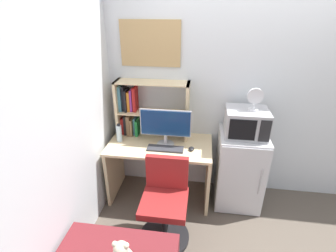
{
  "coord_description": "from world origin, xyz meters",
  "views": [
    {
      "loc": [
        -0.5,
        -2.82,
        2.2
      ],
      "look_at": [
        -0.85,
        -0.35,
        1.0
      ],
      "focal_mm": 27.0,
      "sensor_mm": 36.0,
      "label": 1
    }
  ],
  "objects_px": {
    "monitor": "(166,125)",
    "computer_mouse": "(191,149)",
    "keyboard": "(165,149)",
    "desk_fan": "(255,98)",
    "water_bottle": "(119,133)",
    "hutch_bookshelf": "(141,109)",
    "microwave": "(246,123)",
    "desk_chair": "(165,206)",
    "mini_fridge": "(239,169)",
    "wall_corkboard": "(150,44)"
  },
  "relations": [
    {
      "from": "monitor",
      "to": "computer_mouse",
      "type": "distance_m",
      "value": 0.39
    },
    {
      "from": "keyboard",
      "to": "desk_fan",
      "type": "xyz_separation_m",
      "value": [
        0.9,
        0.16,
        0.58
      ]
    },
    {
      "from": "monitor",
      "to": "water_bottle",
      "type": "distance_m",
      "value": 0.57
    },
    {
      "from": "monitor",
      "to": "keyboard",
      "type": "bearing_deg",
      "value": -82.95
    },
    {
      "from": "monitor",
      "to": "computer_mouse",
      "type": "height_order",
      "value": "monitor"
    },
    {
      "from": "hutch_bookshelf",
      "to": "monitor",
      "type": "height_order",
      "value": "hutch_bookshelf"
    },
    {
      "from": "water_bottle",
      "to": "desk_fan",
      "type": "relative_size",
      "value": 0.93
    },
    {
      "from": "hutch_bookshelf",
      "to": "microwave",
      "type": "bearing_deg",
      "value": -7.95
    },
    {
      "from": "keyboard",
      "to": "desk_chair",
      "type": "distance_m",
      "value": 0.61
    },
    {
      "from": "water_bottle",
      "to": "mini_fridge",
      "type": "distance_m",
      "value": 1.47
    },
    {
      "from": "mini_fridge",
      "to": "desk_chair",
      "type": "height_order",
      "value": "mini_fridge"
    },
    {
      "from": "computer_mouse",
      "to": "wall_corkboard",
      "type": "bearing_deg",
      "value": 142.03
    },
    {
      "from": "keyboard",
      "to": "microwave",
      "type": "height_order",
      "value": "microwave"
    },
    {
      "from": "mini_fridge",
      "to": "wall_corkboard",
      "type": "height_order",
      "value": "wall_corkboard"
    },
    {
      "from": "keyboard",
      "to": "water_bottle",
      "type": "distance_m",
      "value": 0.58
    },
    {
      "from": "microwave",
      "to": "desk_chair",
      "type": "height_order",
      "value": "microwave"
    },
    {
      "from": "keyboard",
      "to": "mini_fridge",
      "type": "distance_m",
      "value": 0.92
    },
    {
      "from": "hutch_bookshelf",
      "to": "wall_corkboard",
      "type": "bearing_deg",
      "value": 41.42
    },
    {
      "from": "computer_mouse",
      "to": "mini_fridge",
      "type": "relative_size",
      "value": 0.09
    },
    {
      "from": "mini_fridge",
      "to": "microwave",
      "type": "relative_size",
      "value": 2.07
    },
    {
      "from": "hutch_bookshelf",
      "to": "computer_mouse",
      "type": "height_order",
      "value": "hutch_bookshelf"
    },
    {
      "from": "hutch_bookshelf",
      "to": "microwave",
      "type": "xyz_separation_m",
      "value": [
        1.19,
        -0.17,
        -0.03
      ]
    },
    {
      "from": "wall_corkboard",
      "to": "water_bottle",
      "type": "bearing_deg",
      "value": -137.19
    },
    {
      "from": "hutch_bookshelf",
      "to": "wall_corkboard",
      "type": "height_order",
      "value": "wall_corkboard"
    },
    {
      "from": "desk_chair",
      "to": "water_bottle",
      "type": "bearing_deg",
      "value": 136.41
    },
    {
      "from": "hutch_bookshelf",
      "to": "mini_fridge",
      "type": "bearing_deg",
      "value": -8.1
    },
    {
      "from": "computer_mouse",
      "to": "water_bottle",
      "type": "xyz_separation_m",
      "value": [
        -0.85,
        0.09,
        0.09
      ]
    },
    {
      "from": "monitor",
      "to": "desk_chair",
      "type": "relative_size",
      "value": 0.66
    },
    {
      "from": "wall_corkboard",
      "to": "monitor",
      "type": "bearing_deg",
      "value": -56.41
    },
    {
      "from": "microwave",
      "to": "desk_fan",
      "type": "bearing_deg",
      "value": -6.41
    },
    {
      "from": "monitor",
      "to": "desk_fan",
      "type": "bearing_deg",
      "value": 3.09
    },
    {
      "from": "keyboard",
      "to": "microwave",
      "type": "distance_m",
      "value": 0.92
    },
    {
      "from": "hutch_bookshelf",
      "to": "desk_chair",
      "type": "xyz_separation_m",
      "value": [
        0.41,
        -0.81,
        -0.7
      ]
    },
    {
      "from": "microwave",
      "to": "monitor",
      "type": "bearing_deg",
      "value": -176.36
    },
    {
      "from": "hutch_bookshelf",
      "to": "monitor",
      "type": "xyz_separation_m",
      "value": [
        0.33,
        -0.22,
        -0.09
      ]
    },
    {
      "from": "mini_fridge",
      "to": "microwave",
      "type": "distance_m",
      "value": 0.6
    },
    {
      "from": "desk_fan",
      "to": "keyboard",
      "type": "bearing_deg",
      "value": -170.2
    },
    {
      "from": "monitor",
      "to": "mini_fridge",
      "type": "xyz_separation_m",
      "value": [
        0.87,
        0.05,
        -0.54
      ]
    },
    {
      "from": "monitor",
      "to": "wall_corkboard",
      "type": "height_order",
      "value": "wall_corkboard"
    },
    {
      "from": "desk_chair",
      "to": "wall_corkboard",
      "type": "distance_m",
      "value": 1.72
    },
    {
      "from": "hutch_bookshelf",
      "to": "microwave",
      "type": "relative_size",
      "value": 1.93
    },
    {
      "from": "monitor",
      "to": "mini_fridge",
      "type": "bearing_deg",
      "value": 3.44
    },
    {
      "from": "desk_chair",
      "to": "keyboard",
      "type": "bearing_deg",
      "value": 98.06
    },
    {
      "from": "microwave",
      "to": "desk_fan",
      "type": "relative_size",
      "value": 1.85
    },
    {
      "from": "hutch_bookshelf",
      "to": "desk_fan",
      "type": "distance_m",
      "value": 1.28
    },
    {
      "from": "mini_fridge",
      "to": "microwave",
      "type": "xyz_separation_m",
      "value": [
        0.0,
        0.0,
        0.6
      ]
    },
    {
      "from": "monitor",
      "to": "desk_fan",
      "type": "height_order",
      "value": "desk_fan"
    },
    {
      "from": "monitor",
      "to": "desk_chair",
      "type": "xyz_separation_m",
      "value": [
        0.08,
        -0.59,
        -0.61
      ]
    },
    {
      "from": "microwave",
      "to": "desk_chair",
      "type": "bearing_deg",
      "value": -140.68
    },
    {
      "from": "mini_fridge",
      "to": "wall_corkboard",
      "type": "bearing_deg",
      "value": 166.0
    }
  ]
}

